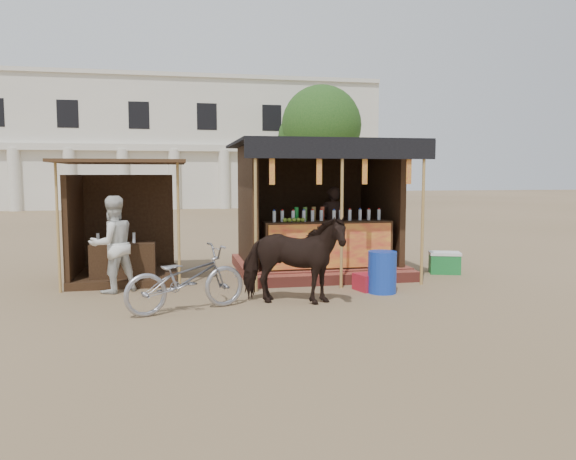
# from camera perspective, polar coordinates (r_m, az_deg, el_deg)

# --- Properties ---
(ground) EXTENTS (120.00, 120.00, 0.00)m
(ground) POSITION_cam_1_polar(r_m,az_deg,el_deg) (8.83, 2.08, -8.13)
(ground) COLOR #846B4C
(ground) RESTS_ON ground
(main_stall) EXTENTS (3.60, 3.61, 2.78)m
(main_stall) POSITION_cam_1_polar(r_m,az_deg,el_deg) (12.13, 3.08, 0.54)
(main_stall) COLOR #993D32
(main_stall) RESTS_ON ground
(secondary_stall) EXTENTS (2.40, 2.40, 2.38)m
(secondary_stall) POSITION_cam_1_polar(r_m,az_deg,el_deg) (11.70, -17.04, -0.74)
(secondary_stall) COLOR #382414
(secondary_stall) RESTS_ON ground
(cow) EXTENTS (1.88, 1.29, 1.46)m
(cow) POSITION_cam_1_polar(r_m,az_deg,el_deg) (9.09, 0.51, -3.06)
(cow) COLOR black
(cow) RESTS_ON ground
(motorbike) EXTENTS (2.04, 1.31, 1.01)m
(motorbike) POSITION_cam_1_polar(r_m,az_deg,el_deg) (8.80, -10.34, -4.90)
(motorbike) COLOR #9A9AA3
(motorbike) RESTS_ON ground
(bystander) EXTENTS (1.06, 0.99, 1.73)m
(bystander) POSITION_cam_1_polar(r_m,az_deg,el_deg) (10.47, -17.39, -1.39)
(bystander) COLOR silver
(bystander) RESTS_ON ground
(blue_barrel) EXTENTS (0.63, 0.63, 0.75)m
(blue_barrel) POSITION_cam_1_polar(r_m,az_deg,el_deg) (10.15, 9.55, -4.24)
(blue_barrel) COLOR #173AAE
(blue_barrel) RESTS_ON ground
(red_crate) EXTENTS (0.52, 0.54, 0.30)m
(red_crate) POSITION_cam_1_polar(r_m,az_deg,el_deg) (10.37, 8.14, -5.26)
(red_crate) COLOR #A81C2C
(red_crate) RESTS_ON ground
(cooler) EXTENTS (0.75, 0.62, 0.46)m
(cooler) POSITION_cam_1_polar(r_m,az_deg,el_deg) (12.44, 15.62, -3.21)
(cooler) COLOR #1B7A33
(cooler) RESTS_ON ground
(background_building) EXTENTS (26.00, 7.45, 8.18)m
(background_building) POSITION_cam_1_polar(r_m,az_deg,el_deg) (38.33, -11.52, 8.36)
(background_building) COLOR silver
(background_building) RESTS_ON ground
(tree) EXTENTS (4.50, 4.40, 7.00)m
(tree) POSITION_cam_1_polar(r_m,az_deg,el_deg) (31.57, 3.00, 10.26)
(tree) COLOR #382314
(tree) RESTS_ON ground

